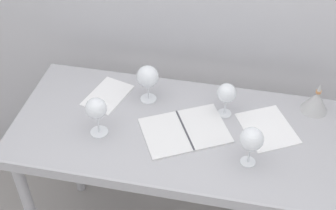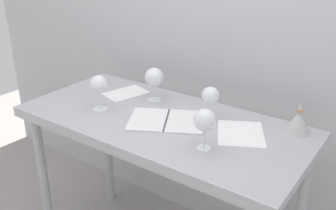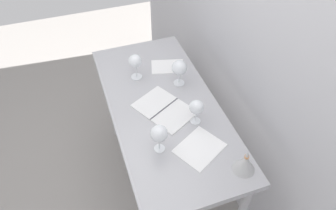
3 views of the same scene
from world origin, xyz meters
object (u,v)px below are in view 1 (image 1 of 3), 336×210
Objects in this scene: wine_glass_near_left at (96,110)px; tasting_sheet_lower at (267,128)px; wine_glass_far_left at (148,77)px; wine_glass_near_right at (252,140)px; open_notebook at (185,130)px; tasting_sheet_upper at (108,95)px; wine_glass_far_right at (227,94)px; decanter_funnel at (316,101)px.

wine_glass_near_left is 0.72m from tasting_sheet_lower.
wine_glass_far_left is 1.01× the size of wine_glass_near_right.
wine_glass_near_left is at bearing 176.34° from wine_glass_near_right.
wine_glass_near_right is at bearing -136.37° from tasting_sheet_lower.
open_notebook is 1.86× the size of tasting_sheet_upper.
wine_glass_far_left is at bearing 58.64° from wine_glass_near_left.
open_notebook is at bearing -40.48° from wine_glass_far_left.
wine_glass_far_right is 0.66× the size of tasting_sheet_lower.
wine_glass_near_left is (-0.50, -0.22, 0.01)m from wine_glass_far_right.
open_notebook reaches higher than tasting_sheet_lower.
tasting_sheet_upper is at bearing 146.12° from tasting_sheet_lower.
wine_glass_far_left is 0.42× the size of open_notebook.
wine_glass_far_left is at bearing -173.81° from decanter_funnel.
wine_glass_far_right is 0.55m from tasting_sheet_upper.
open_notebook is (-0.15, -0.14, -0.11)m from wine_glass_far_right.
wine_glass_far_right is 0.38× the size of open_notebook.
decanter_funnel is (0.74, 0.08, -0.08)m from wine_glass_far_left.
wine_glass_near_right is 0.99× the size of wine_glass_near_left.
tasting_sheet_upper is (-0.04, 0.24, -0.13)m from wine_glass_near_left.
tasting_sheet_lower is (0.19, -0.05, -0.11)m from wine_glass_far_right.
wine_glass_far_right is at bearing 14.17° from tasting_sheet_upper.
tasting_sheet_upper is at bearing 178.48° from wine_glass_far_right.
wine_glass_near_right is 0.73× the size of tasting_sheet_lower.
wine_glass_near_left is 0.74× the size of tasting_sheet_lower.
wine_glass_far_left reaches higher than open_notebook.
decanter_funnel is (0.54, 0.25, 0.05)m from open_notebook.
open_notebook is 0.42m from tasting_sheet_upper.
wine_glass_near_right reaches higher than decanter_funnel.
wine_glass_near_left is (-0.62, 0.04, 0.00)m from wine_glass_near_right.
wine_glass_near_left reaches higher than decanter_funnel.
wine_glass_near_right reaches higher than tasting_sheet_upper.
wine_glass_near_left reaches higher than tasting_sheet_lower.
wine_glass_far_right reaches higher than tasting_sheet_upper.
tasting_sheet_upper is (-0.39, 0.16, -0.00)m from open_notebook.
wine_glass_near_right is 0.42× the size of open_notebook.
tasting_sheet_upper is 0.94× the size of tasting_sheet_lower.
wine_glass_far_right is (0.35, -0.03, -0.01)m from wine_glass_far_left.
wine_glass_near_right reaches higher than tasting_sheet_lower.
tasting_sheet_lower is (0.07, 0.21, -0.12)m from wine_glass_near_right.
open_notebook is 0.35m from tasting_sheet_lower.
wine_glass_far_right is (-0.12, 0.26, -0.01)m from wine_glass_near_right.
wine_glass_far_left is 0.79× the size of tasting_sheet_upper.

